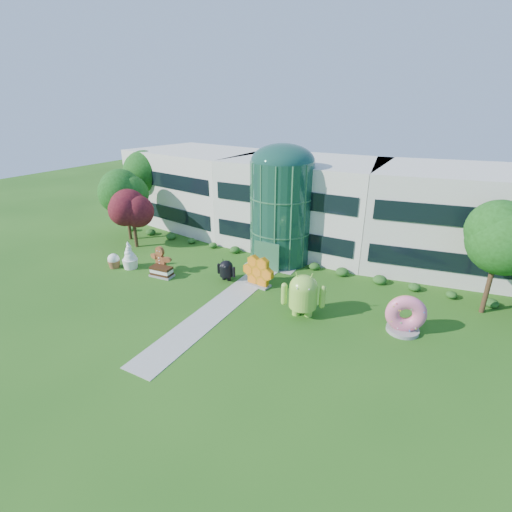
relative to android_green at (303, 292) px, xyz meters
The scene contains 14 objects.
ground 7.06m from the android_green, 154.03° to the right, with size 140.00×140.00×0.00m, color #215114.
building 16.45m from the android_green, 112.12° to the left, with size 46.00×15.00×9.30m, color beige, non-canonical shape.
atrium 11.30m from the android_green, 124.09° to the left, with size 6.00×6.00×9.80m, color #194738.
walkway 6.47m from the android_green, behind, with size 2.40×20.00×0.04m, color #9E9E93.
tree_red 22.10m from the android_green, 168.17° to the left, with size 4.00×4.00×6.00m, color #3F0C14, non-canonical shape.
trees_backdrop 11.96m from the android_green, 121.35° to the left, with size 52.00×8.00×8.40m, color #164310, non-canonical shape.
android_green is the anchor object (origin of this frame).
android_black 8.62m from the android_green, 164.59° to the left, with size 1.94×1.30×2.21m, color black, non-canonical shape.
donut 7.14m from the android_green, 11.25° to the left, with size 2.77×1.33×2.88m, color #D85285, non-canonical shape.
gingerbread 14.57m from the android_green, behind, with size 2.84×1.09×2.62m, color brown, non-canonical shape.
ice_cream_sandwich 13.98m from the android_green, behind, with size 2.19×1.10×0.98m, color black, non-canonical shape.
honeycomb 5.92m from the android_green, 152.82° to the left, with size 3.18×1.14×2.50m, color orange, non-canonical shape.
froyo 17.87m from the android_green, behind, with size 1.58×1.58×2.71m, color white, non-canonical shape.
cupcake 19.38m from the android_green, behind, with size 1.19×1.19×1.43m, color white, non-canonical shape.
Camera 1 is at (14.68, -19.86, 14.84)m, focal length 26.00 mm.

